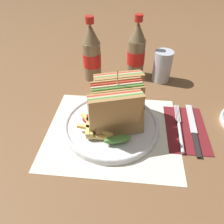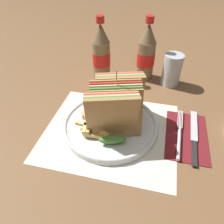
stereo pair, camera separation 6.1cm
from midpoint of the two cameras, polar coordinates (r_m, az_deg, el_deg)
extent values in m
plane|color=brown|center=(0.64, -4.19, -2.45)|extent=(4.00, 4.00, 0.00)
cube|color=silver|center=(0.61, -2.72, -5.12)|extent=(0.36, 0.31, 0.00)
cylinder|color=white|center=(0.62, -3.02, -3.66)|extent=(0.27, 0.27, 0.01)
torus|color=white|center=(0.61, -3.04, -3.19)|extent=(0.27, 0.27, 0.01)
cube|color=tan|center=(0.53, -2.36, -1.14)|extent=(0.13, 0.07, 0.13)
cube|color=#518E3D|center=(0.53, -2.50, -0.72)|extent=(0.13, 0.07, 0.13)
cube|color=beige|center=(0.54, -2.64, -0.31)|extent=(0.13, 0.07, 0.13)
cube|color=red|center=(0.55, -2.77, 0.08)|extent=(0.13, 0.07, 0.13)
cube|color=tan|center=(0.56, -2.90, 0.47)|extent=(0.13, 0.07, 0.13)
ellipsoid|color=#518E3D|center=(0.55, -1.76, -7.27)|extent=(0.07, 0.04, 0.02)
cube|color=tan|center=(0.54, -1.19, -0.53)|extent=(0.13, 0.07, 0.13)
cube|color=#518E3D|center=(0.55, -1.34, 0.17)|extent=(0.13, 0.07, 0.13)
cube|color=beige|center=(0.55, -1.50, 0.86)|extent=(0.13, 0.07, 0.13)
cube|color=red|center=(0.56, -1.65, 1.53)|extent=(0.13, 0.07, 0.13)
cube|color=tan|center=(0.56, -1.80, 2.20)|extent=(0.13, 0.07, 0.13)
ellipsoid|color=#518E3D|center=(0.58, -1.19, -3.92)|extent=(0.07, 0.04, 0.02)
cube|color=tan|center=(0.60, -1.19, 4.70)|extent=(0.13, 0.07, 0.13)
cube|color=#518E3D|center=(0.61, -1.33, 4.99)|extent=(0.13, 0.07, 0.13)
cube|color=beige|center=(0.61, -1.47, 5.28)|extent=(0.13, 0.07, 0.13)
cube|color=red|center=(0.62, -1.60, 5.56)|extent=(0.13, 0.07, 0.13)
cube|color=tan|center=(0.63, -1.73, 5.84)|extent=(0.13, 0.07, 0.13)
ellipsoid|color=#518E3D|center=(0.61, -0.69, -0.93)|extent=(0.07, 0.04, 0.02)
cylinder|color=tan|center=(0.55, -1.81, 3.47)|extent=(0.00, 0.00, 0.17)
cube|color=#E5C166|center=(0.59, -9.14, -4.24)|extent=(0.01, 0.05, 0.01)
cube|color=#E5C166|center=(0.59, -9.00, -3.99)|extent=(0.01, 0.06, 0.01)
cube|color=#E5C166|center=(0.56, -7.08, -6.66)|extent=(0.05, 0.01, 0.01)
cube|color=#E5C166|center=(0.58, -8.63, -4.25)|extent=(0.07, 0.02, 0.01)
cube|color=#E5C166|center=(0.58, -5.48, -3.78)|extent=(0.04, 0.04, 0.01)
cube|color=#E5C166|center=(0.58, -9.34, -3.88)|extent=(0.02, 0.07, 0.01)
cube|color=#E5C166|center=(0.60, -8.96, -2.52)|extent=(0.06, 0.06, 0.01)
cube|color=#E5C166|center=(0.56, -6.08, -5.21)|extent=(0.06, 0.03, 0.01)
cube|color=#E5C166|center=(0.58, -8.20, -4.01)|extent=(0.01, 0.06, 0.01)
ellipsoid|color=maroon|center=(0.61, -8.60, -1.90)|extent=(0.04, 0.04, 0.02)
cube|color=maroon|center=(0.64, 16.17, -4.27)|extent=(0.11, 0.19, 0.00)
cylinder|color=silver|center=(0.60, 14.76, -6.24)|extent=(0.01, 0.11, 0.01)
cylinder|color=silver|center=(0.67, 13.78, -0.38)|extent=(0.01, 0.08, 0.00)
cylinder|color=silver|center=(0.67, 14.11, -0.41)|extent=(0.01, 0.08, 0.00)
cylinder|color=silver|center=(0.67, 14.45, -0.44)|extent=(0.01, 0.08, 0.00)
cylinder|color=silver|center=(0.67, 14.78, -0.47)|extent=(0.01, 0.08, 0.00)
cube|color=black|center=(0.60, 18.55, -8.23)|extent=(0.02, 0.08, 0.00)
cube|color=silver|center=(0.67, 17.57, -1.65)|extent=(0.02, 0.12, 0.00)
cylinder|color=#7A6647|center=(0.80, -7.41, 12.96)|extent=(0.06, 0.06, 0.14)
cylinder|color=red|center=(0.80, -7.45, 13.40)|extent=(0.06, 0.06, 0.05)
cone|color=#7A6647|center=(0.76, -8.08, 19.66)|extent=(0.06, 0.06, 0.06)
cylinder|color=red|center=(0.75, -8.39, 22.68)|extent=(0.03, 0.03, 0.02)
cylinder|color=#7A6647|center=(0.82, 4.05, 13.65)|extent=(0.06, 0.06, 0.14)
cylinder|color=red|center=(0.81, 4.07, 14.09)|extent=(0.06, 0.06, 0.05)
cone|color=#7A6647|center=(0.78, 4.41, 20.28)|extent=(0.06, 0.06, 0.06)
cylinder|color=red|center=(0.76, 4.58, 23.27)|extent=(0.03, 0.03, 0.02)
cylinder|color=silver|center=(0.81, 10.88, 11.58)|extent=(0.07, 0.07, 0.11)
cylinder|color=black|center=(0.82, 10.68, 10.20)|extent=(0.06, 0.06, 0.07)
camera|label=1|loc=(0.03, -92.86, -2.43)|focal=35.00mm
camera|label=2|loc=(0.03, 87.14, 2.43)|focal=35.00mm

